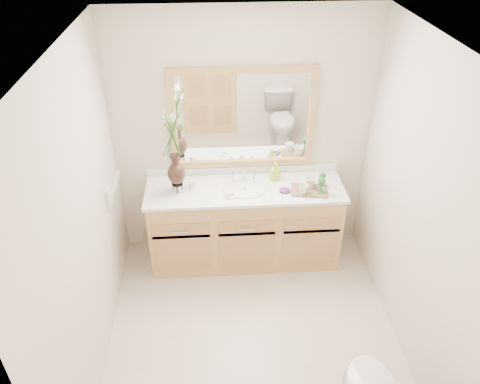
{
  "coord_description": "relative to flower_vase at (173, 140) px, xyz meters",
  "views": [
    {
      "loc": [
        -0.29,
        -2.6,
        3.19
      ],
      "look_at": [
        -0.07,
        0.65,
        1.03
      ],
      "focal_mm": 35.0,
      "sensor_mm": 36.0,
      "label": 1
    }
  ],
  "objects": [
    {
      "name": "purple_dish",
      "position": [
        0.98,
        -0.08,
        -0.5
      ],
      "size": [
        0.13,
        0.11,
        0.04
      ],
      "primitive_type": "ellipsoid",
      "rotation": [
        0.0,
        0.0,
        -0.27
      ],
      "color": "#572673",
      "rests_on": "counter"
    },
    {
      "name": "flower_vase",
      "position": [
        0.0,
        0.0,
        0.0
      ],
      "size": [
        0.19,
        0.19,
        0.77
      ],
      "rotation": [
        0.0,
        0.0,
        -0.25
      ],
      "color": "black",
      "rests_on": "counter"
    },
    {
      "name": "ceiling",
      "position": [
        0.62,
        -1.01,
        1.05
      ],
      "size": [
        2.4,
        2.6,
        0.02
      ],
      "primitive_type": "cube",
      "color": "white",
      "rests_on": "wall_back"
    },
    {
      "name": "goblet_front",
      "position": [
        1.3,
        -0.13,
        -0.4
      ],
      "size": [
        0.07,
        0.07,
        0.16
      ],
      "color": "#236A2D",
      "rests_on": "tray"
    },
    {
      "name": "counter",
      "position": [
        0.62,
        0.01,
        -0.54
      ],
      "size": [
        1.84,
        0.57,
        0.03
      ],
      "primitive_type": "cube",
      "color": "white",
      "rests_on": "vanity"
    },
    {
      "name": "mirror",
      "position": [
        0.62,
        0.27,
        0.05
      ],
      "size": [
        1.32,
        0.04,
        0.97
      ],
      "color": "white",
      "rests_on": "wall_back"
    },
    {
      "name": "mug_left",
      "position": [
        1.13,
        -0.14,
        -0.46
      ],
      "size": [
        0.1,
        0.09,
        0.09
      ],
      "primitive_type": "imported",
      "rotation": [
        0.0,
        0.0,
        0.12
      ],
      "color": "#EEE8CE",
      "rests_on": "tray"
    },
    {
      "name": "switch_plate",
      "position": [
        -0.57,
        -0.24,
        -0.37
      ],
      "size": [
        0.02,
        0.12,
        0.12
      ],
      "primitive_type": "cube",
      "color": "white",
      "rests_on": "wall_left"
    },
    {
      "name": "mug_right",
      "position": [
        1.22,
        -0.04,
        -0.46
      ],
      "size": [
        0.13,
        0.13,
        0.1
      ],
      "primitive_type": "imported",
      "rotation": [
        0.0,
        0.0,
        0.61
      ],
      "color": "#EEE8CE",
      "rests_on": "tray"
    },
    {
      "name": "floor",
      "position": [
        0.62,
        -1.01,
        -1.35
      ],
      "size": [
        2.6,
        2.6,
        0.0
      ],
      "primitive_type": "plane",
      "color": "beige",
      "rests_on": "ground"
    },
    {
      "name": "soap_dish",
      "position": [
        0.47,
        -0.12,
        -0.51
      ],
      "size": [
        0.11,
        0.11,
        0.04
      ],
      "color": "#EEE8CE",
      "rests_on": "counter"
    },
    {
      "name": "wall_left",
      "position": [
        -0.58,
        -1.01,
        -0.15
      ],
      "size": [
        0.02,
        2.6,
        2.4
      ],
      "primitive_type": "cube",
      "color": "silver",
      "rests_on": "floor"
    },
    {
      "name": "tray",
      "position": [
        1.2,
        -0.08,
        -0.51
      ],
      "size": [
        0.36,
        0.27,
        0.02
      ],
      "primitive_type": "cube",
      "rotation": [
        0.0,
        0.0,
        -0.16
      ],
      "color": "brown",
      "rests_on": "counter"
    },
    {
      "name": "wall_right",
      "position": [
        1.82,
        -1.01,
        -0.15
      ],
      "size": [
        0.02,
        2.6,
        2.4
      ],
      "primitive_type": "cube",
      "color": "silver",
      "rests_on": "floor"
    },
    {
      "name": "vanity",
      "position": [
        0.62,
        0.01,
        -0.95
      ],
      "size": [
        1.8,
        0.55,
        0.8
      ],
      "color": "tan",
      "rests_on": "floor"
    },
    {
      "name": "wall_back",
      "position": [
        0.62,
        0.29,
        -0.15
      ],
      "size": [
        2.4,
        0.02,
        2.4
      ],
      "primitive_type": "cube",
      "color": "silver",
      "rests_on": "floor"
    },
    {
      "name": "tumbler",
      "position": [
        0.14,
        0.05,
        -0.48
      ],
      "size": [
        0.06,
        0.06,
        0.08
      ],
      "primitive_type": "cylinder",
      "color": "#EEE8CE",
      "rests_on": "counter"
    },
    {
      "name": "goblet_back",
      "position": [
        1.33,
        -0.01,
        -0.42
      ],
      "size": [
        0.06,
        0.06,
        0.13
      ],
      "color": "#236A2D",
      "rests_on": "tray"
    },
    {
      "name": "sink",
      "position": [
        0.62,
        -0.01,
        -0.58
      ],
      "size": [
        0.38,
        0.34,
        0.23
      ],
      "color": "white",
      "rests_on": "counter"
    },
    {
      "name": "soap_bottle",
      "position": [
        0.91,
        0.14,
        -0.44
      ],
      "size": [
        0.09,
        0.09,
        0.16
      ],
      "primitive_type": "imported",
      "rotation": [
        0.0,
        0.0,
        0.27
      ],
      "color": "#A7D732",
      "rests_on": "counter"
    }
  ]
}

